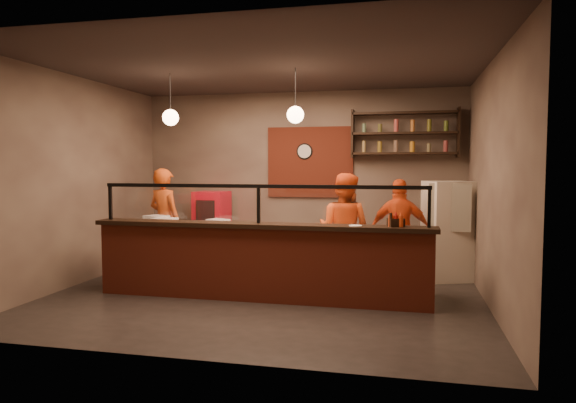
% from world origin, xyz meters
% --- Properties ---
extents(floor, '(6.00, 6.00, 0.00)m').
position_xyz_m(floor, '(0.00, 0.00, 0.00)').
color(floor, black).
rests_on(floor, ground).
extents(ceiling, '(6.00, 6.00, 0.00)m').
position_xyz_m(ceiling, '(0.00, 0.00, 3.20)').
color(ceiling, '#362C2A').
rests_on(ceiling, wall_back).
extents(wall_back, '(6.00, 0.00, 6.00)m').
position_xyz_m(wall_back, '(0.00, 2.50, 1.60)').
color(wall_back, '#7A6B59').
rests_on(wall_back, floor).
extents(wall_left, '(0.00, 5.00, 5.00)m').
position_xyz_m(wall_left, '(-3.00, 0.00, 1.60)').
color(wall_left, '#7A6B59').
rests_on(wall_left, floor).
extents(wall_right, '(0.00, 5.00, 5.00)m').
position_xyz_m(wall_right, '(3.00, 0.00, 1.60)').
color(wall_right, '#7A6B59').
rests_on(wall_right, floor).
extents(wall_front, '(6.00, 0.00, 6.00)m').
position_xyz_m(wall_front, '(0.00, -2.50, 1.60)').
color(wall_front, '#7A6B59').
rests_on(wall_front, floor).
extents(brick_patch, '(1.60, 0.04, 1.30)m').
position_xyz_m(brick_patch, '(0.20, 2.47, 1.90)').
color(brick_patch, maroon).
rests_on(brick_patch, wall_back).
extents(service_counter, '(4.60, 0.25, 1.00)m').
position_xyz_m(service_counter, '(0.00, -0.30, 0.50)').
color(service_counter, maroon).
rests_on(service_counter, floor).
extents(counter_ledge, '(4.70, 0.37, 0.06)m').
position_xyz_m(counter_ledge, '(0.00, -0.30, 1.03)').
color(counter_ledge, black).
rests_on(counter_ledge, service_counter).
extents(worktop_cabinet, '(4.60, 0.75, 0.85)m').
position_xyz_m(worktop_cabinet, '(0.00, 0.20, 0.42)').
color(worktop_cabinet, gray).
rests_on(worktop_cabinet, floor).
extents(worktop, '(4.60, 0.75, 0.05)m').
position_xyz_m(worktop, '(0.00, 0.20, 0.88)').
color(worktop, silver).
rests_on(worktop, worktop_cabinet).
extents(sneeze_guard, '(4.50, 0.05, 0.52)m').
position_xyz_m(sneeze_guard, '(0.00, -0.30, 1.37)').
color(sneeze_guard, white).
rests_on(sneeze_guard, counter_ledge).
extents(wall_shelving, '(1.84, 0.28, 0.85)m').
position_xyz_m(wall_shelving, '(1.90, 2.32, 2.40)').
color(wall_shelving, black).
rests_on(wall_shelving, wall_back).
extents(wall_clock, '(0.30, 0.04, 0.30)m').
position_xyz_m(wall_clock, '(0.10, 2.46, 2.10)').
color(wall_clock, black).
rests_on(wall_clock, wall_back).
extents(pendant_left, '(0.24, 0.24, 0.77)m').
position_xyz_m(pendant_left, '(-1.50, 0.20, 2.55)').
color(pendant_left, black).
rests_on(pendant_left, ceiling).
extents(pendant_right, '(0.24, 0.24, 0.77)m').
position_xyz_m(pendant_right, '(0.40, 0.20, 2.55)').
color(pendant_right, black).
rests_on(pendant_right, ceiling).
extents(cook_left, '(0.76, 0.63, 1.79)m').
position_xyz_m(cook_left, '(-2.05, 1.06, 0.89)').
color(cook_left, '#C44612').
rests_on(cook_left, floor).
extents(cook_mid, '(0.99, 0.87, 1.72)m').
position_xyz_m(cook_mid, '(1.03, 0.81, 0.86)').
color(cook_mid, '#DA4714').
rests_on(cook_mid, floor).
extents(cook_right, '(0.97, 0.43, 1.63)m').
position_xyz_m(cook_right, '(1.86, 1.33, 0.81)').
color(cook_right, '#E14715').
rests_on(cook_right, floor).
extents(fridge, '(0.84, 0.81, 1.59)m').
position_xyz_m(fridge, '(2.60, 1.61, 0.79)').
color(fridge, beige).
rests_on(fridge, floor).
extents(red_cooler, '(0.62, 0.58, 1.35)m').
position_xyz_m(red_cooler, '(-1.62, 2.15, 0.68)').
color(red_cooler, red).
rests_on(red_cooler, floor).
extents(pizza_dough, '(0.65, 0.65, 0.01)m').
position_xyz_m(pizza_dough, '(-0.45, 0.29, 0.91)').
color(pizza_dough, beige).
rests_on(pizza_dough, worktop).
extents(prep_tub_a, '(0.41, 0.38, 0.17)m').
position_xyz_m(prep_tub_a, '(-1.82, 0.31, 0.98)').
color(prep_tub_a, silver).
rests_on(prep_tub_a, worktop).
extents(prep_tub_b, '(0.36, 0.33, 0.14)m').
position_xyz_m(prep_tub_b, '(-0.78, 0.23, 0.97)').
color(prep_tub_b, silver).
rests_on(prep_tub_b, worktop).
extents(prep_tub_c, '(0.36, 0.30, 0.16)m').
position_xyz_m(prep_tub_c, '(-1.55, 0.04, 0.98)').
color(prep_tub_c, white).
rests_on(prep_tub_c, worktop).
extents(rolling_pin, '(0.35, 0.29, 0.07)m').
position_xyz_m(rolling_pin, '(-0.59, 0.35, 0.93)').
color(rolling_pin, gold).
rests_on(rolling_pin, worktop).
extents(condiment_caddy, '(0.23, 0.21, 0.11)m').
position_xyz_m(condiment_caddy, '(1.81, -0.28, 1.11)').
color(condiment_caddy, black).
rests_on(condiment_caddy, counter_ledge).
extents(pepper_mill, '(0.05, 0.05, 0.18)m').
position_xyz_m(pepper_mill, '(1.75, -0.34, 1.15)').
color(pepper_mill, black).
rests_on(pepper_mill, counter_ledge).
extents(small_plate, '(0.20, 0.20, 0.01)m').
position_xyz_m(small_plate, '(1.31, -0.35, 1.07)').
color(small_plate, white).
rests_on(small_plate, counter_ledge).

